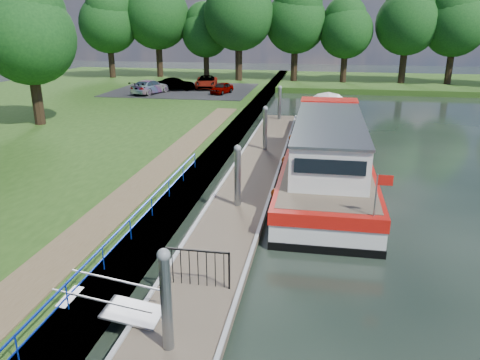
% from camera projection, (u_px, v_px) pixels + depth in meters
% --- Properties ---
extents(ground, '(160.00, 160.00, 0.00)m').
position_uv_depth(ground, '(176.00, 347.00, 11.46)').
color(ground, black).
rests_on(ground, ground).
extents(bank_edge, '(1.10, 90.00, 0.78)m').
position_uv_depth(bank_edge, '(213.00, 159.00, 25.73)').
color(bank_edge, '#473D2D').
rests_on(bank_edge, ground).
extents(far_bank, '(60.00, 18.00, 0.60)m').
position_uv_depth(far_bank, '(395.00, 83.00, 57.86)').
color(far_bank, '#234513').
rests_on(far_bank, ground).
extents(footpath, '(1.60, 40.00, 0.05)m').
position_uv_depth(footpath, '(131.00, 194.00, 19.38)').
color(footpath, brown).
rests_on(footpath, riverbank).
extents(carpark, '(14.00, 12.00, 0.06)m').
position_uv_depth(carpark, '(184.00, 90.00, 48.42)').
color(carpark, black).
rests_on(carpark, riverbank).
extents(blue_fence, '(0.04, 18.04, 0.72)m').
position_uv_depth(blue_fence, '(117.00, 238.00, 14.28)').
color(blue_fence, '#0C2DBF').
rests_on(blue_fence, riverbank).
extents(pontoon, '(2.50, 30.00, 0.56)m').
position_uv_depth(pontoon, '(254.00, 176.00, 23.52)').
color(pontoon, brown).
rests_on(pontoon, ground).
extents(mooring_piles, '(0.30, 27.30, 3.55)m').
position_uv_depth(mooring_piles, '(254.00, 155.00, 23.16)').
color(mooring_piles, gray).
rests_on(mooring_piles, ground).
extents(gangway, '(2.58, 1.00, 0.92)m').
position_uv_depth(gangway, '(112.00, 306.00, 12.03)').
color(gangway, '#A5A8AD').
rests_on(gangway, ground).
extents(gate_panel, '(1.85, 0.05, 1.15)m').
position_uv_depth(gate_panel, '(198.00, 263.00, 13.14)').
color(gate_panel, black).
rests_on(gate_panel, ground).
extents(barge, '(4.36, 21.15, 4.78)m').
position_uv_depth(barge, '(327.00, 147.00, 25.35)').
color(barge, black).
rests_on(barge, ground).
extents(horizon_trees, '(54.38, 10.03, 12.87)m').
position_uv_depth(horizon_trees, '(285.00, 17.00, 54.53)').
color(horizon_trees, '#332316').
rests_on(horizon_trees, ground).
extents(bank_tree_a, '(6.12, 6.12, 9.72)m').
position_uv_depth(bank_tree_a, '(28.00, 30.00, 30.53)').
color(bank_tree_a, '#332316').
rests_on(bank_tree_a, riverbank).
extents(car_a, '(2.03, 3.33, 1.06)m').
position_uv_depth(car_a, '(222.00, 88.00, 45.55)').
color(car_a, '#999999').
rests_on(car_a, carpark).
extents(car_b, '(4.00, 2.27, 1.25)m').
position_uv_depth(car_b, '(176.00, 84.00, 47.51)').
color(car_b, '#999999').
rests_on(car_b, carpark).
extents(car_c, '(3.03, 4.92, 1.33)m').
position_uv_depth(car_c, '(150.00, 87.00, 45.49)').
color(car_c, '#999999').
rests_on(car_c, carpark).
extents(car_d, '(2.92, 4.98, 1.30)m').
position_uv_depth(car_d, '(206.00, 82.00, 49.07)').
color(car_d, '#999999').
rests_on(car_d, carpark).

